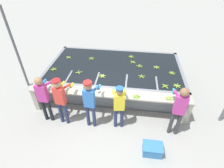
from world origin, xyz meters
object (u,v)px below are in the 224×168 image
Objects in this scene: worker_0 at (43,95)px; worker_2 at (90,100)px; banana_bunch_floating_8 at (165,86)px; banana_bunch_floating_10 at (102,76)px; banana_bunch_floating_12 at (92,58)px; banana_bunch_floating_2 at (131,57)px; banana_bunch_floating_4 at (133,62)px; banana_bunch_floating_5 at (142,76)px; support_post_left at (16,51)px; banana_bunch_ledge_0 at (169,98)px; banana_bunch_ledge_1 at (136,96)px; banana_bunch_floating_1 at (69,58)px; worker_1 at (61,98)px; banana_bunch_floating_7 at (54,69)px; banana_bunch_floating_0 at (140,66)px; crate at (152,149)px; banana_bunch_floating_3 at (79,72)px; banana_bunch_floating_11 at (177,86)px; worker_4 at (179,107)px; worker_3 at (119,104)px; banana_bunch_floating_6 at (172,73)px; knife_0 at (101,91)px; banana_bunch_floating_9 at (157,67)px.

worker_2 is (1.46, -0.06, 0.04)m from worker_0.
banana_bunch_floating_8 is 2.23m from banana_bunch_floating_10.
worker_2 is 6.28× the size of banana_bunch_floating_12.
banana_bunch_floating_2 is 0.47m from banana_bunch_floating_4.
banana_bunch_floating_5 is 2.38m from banana_bunch_floating_12.
support_post_left reaches higher than banana_bunch_floating_10.
banana_bunch_floating_4 is 2.43m from banana_bunch_ledge_0.
banana_bunch_floating_4 is 2.16m from banana_bunch_ledge_1.
banana_bunch_floating_1 is at bearing 92.42° from worker_0.
worker_1 is 1.94m from banana_bunch_floating_7.
banana_bunch_floating_0 is 0.73m from banana_bunch_floating_5.
crate is at bearing -16.19° from worker_1.
banana_bunch_floating_12 is 0.99× the size of banana_bunch_ledge_1.
worker_0 is 3.39m from banana_bunch_floating_5.
banana_bunch_ledge_1 is at bearing 20.58° from worker_2.
banana_bunch_floating_3 is 3.55m from banana_bunch_floating_11.
worker_2 is 6.26× the size of banana_bunch_floating_7.
banana_bunch_floating_4 is (2.75, -0.04, 0.00)m from banana_bunch_floating_1.
worker_4 reaches higher than worker_0.
banana_bunch_floating_8 is 0.89× the size of banana_bunch_ledge_1.
worker_1 is at bearing -96.67° from banana_bunch_floating_12.
banana_bunch_floating_8 is (0.86, -1.21, 0.00)m from banana_bunch_floating_0.
worker_3 is at bearing -42.80° from banana_bunch_floating_3.
worker_1 is at bearing -167.75° from banana_bunch_ledge_1.
banana_bunch_floating_6 is (0.11, 1.99, -0.15)m from worker_4.
banana_bunch_floating_12 is 1.02× the size of knife_0.
banana_bunch_floating_4 is 0.90× the size of banana_bunch_ledge_0.
worker_1 is 6.73× the size of banana_bunch_floating_4.
banana_bunch_floating_3 is 0.98× the size of banana_bunch_ledge_1.
banana_bunch_floating_1 is at bearing -176.94° from banana_bunch_floating_12.
banana_bunch_floating_7 is 0.98× the size of banana_bunch_ledge_0.
banana_bunch_floating_4 is (-0.27, 0.28, 0.00)m from banana_bunch_floating_0.
banana_bunch_floating_4 is 0.93× the size of knife_0.
banana_bunch_floating_8 is at bearing -7.55° from banana_bunch_floating_7.
banana_bunch_floating_4 and banana_bunch_floating_11 have the same top height.
banana_bunch_floating_11 is 1.02× the size of banana_bunch_floating_12.
worker_0 is at bearing -135.45° from banana_bunch_floating_4.
banana_bunch_floating_6 is (3.47, 0.40, -0.00)m from banana_bunch_floating_3.
banana_bunch_floating_3 is (-3.36, 1.59, -0.15)m from worker_4.
banana_bunch_floating_1 and banana_bunch_floating_9 have the same top height.
banana_bunch_floating_11 is at bearing -5.70° from banana_bunch_floating_10.
banana_bunch_floating_11 is at bearing 67.80° from crate.
banana_bunch_floating_4 is 1.88m from banana_bunch_floating_8.
banana_bunch_floating_11 is (4.29, -1.46, -0.00)m from banana_bunch_floating_1.
worker_3 is at bearing 178.30° from worker_4.
banana_bunch_floating_6 is 1.03× the size of knife_0.
banana_bunch_floating_1 and banana_bunch_floating_6 have the same top height.
banana_bunch_floating_7 is at bearing 164.37° from banana_bunch_ledge_0.
banana_bunch_floating_10 is 1.43m from banana_bunch_floating_12.
banana_bunch_floating_1 is 2.69m from banana_bunch_floating_2.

